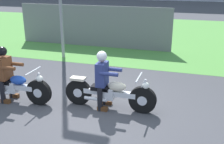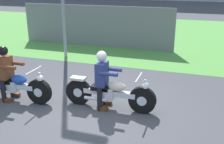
{
  "view_description": "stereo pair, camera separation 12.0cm",
  "coord_description": "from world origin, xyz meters",
  "px_view_note": "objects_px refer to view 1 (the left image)",
  "views": [
    {
      "loc": [
        2.18,
        -5.39,
        2.99
      ],
      "look_at": [
        0.38,
        0.46,
        0.85
      ],
      "focal_mm": 43.99,
      "sensor_mm": 36.0,
      "label": 1
    },
    {
      "loc": [
        2.3,
        -5.36,
        2.99
      ],
      "look_at": [
        0.38,
        0.46,
        0.85
      ],
      "focal_mm": 43.99,
      "sensor_mm": 36.0,
      "label": 2
    }
  ],
  "objects_px": {
    "rider_lead": "(103,75)",
    "motorcycle_lead": "(110,93)",
    "motorcycle_follow": "(13,86)",
    "rider_follow": "(5,70)"
  },
  "relations": [
    {
      "from": "motorcycle_follow",
      "to": "rider_follow",
      "type": "distance_m",
      "value": 0.46
    },
    {
      "from": "motorcycle_lead",
      "to": "motorcycle_follow",
      "type": "bearing_deg",
      "value": -173.1
    },
    {
      "from": "motorcycle_follow",
      "to": "rider_follow",
      "type": "bearing_deg",
      "value": 179.17
    },
    {
      "from": "rider_lead",
      "to": "motorcycle_lead",
      "type": "bearing_deg",
      "value": -0.83
    },
    {
      "from": "rider_follow",
      "to": "rider_lead",
      "type": "bearing_deg",
      "value": 6.9
    },
    {
      "from": "rider_lead",
      "to": "motorcycle_follow",
      "type": "relative_size",
      "value": 0.66
    },
    {
      "from": "motorcycle_lead",
      "to": "rider_follow",
      "type": "relative_size",
      "value": 1.59
    },
    {
      "from": "motorcycle_follow",
      "to": "rider_follow",
      "type": "xyz_separation_m",
      "value": [
        -0.17,
        0.0,
        0.43
      ]
    },
    {
      "from": "motorcycle_lead",
      "to": "motorcycle_follow",
      "type": "relative_size",
      "value": 1.05
    },
    {
      "from": "motorcycle_lead",
      "to": "rider_lead",
      "type": "relative_size",
      "value": 1.59
    }
  ]
}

